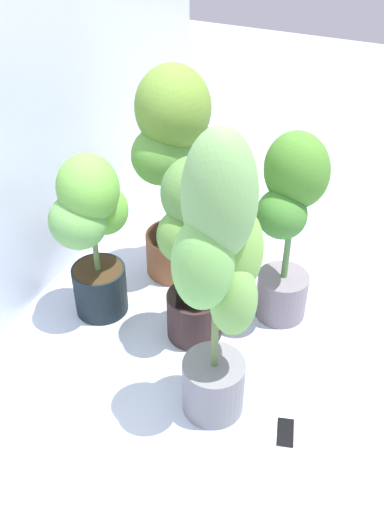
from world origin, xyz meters
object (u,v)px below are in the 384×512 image
Objects in this scene: potted_plant_front_right at (289,220)px; potted_plant_front_left at (219,273)px; potted_plant_center at (196,244)px; potted_plant_back_right at (175,156)px; potted_plant_back_center at (92,227)px; cell_phone at (285,433)px.

potted_plant_front_left reaches higher than potted_plant_front_right.
potted_plant_front_left is (-0.31, -0.21, 0.16)m from potted_plant_center.
potted_plant_back_right is 0.89× the size of potted_plant_front_left.
potted_plant_front_right is 1.15× the size of potted_plant_back_center.
potted_plant_back_center reaches higher than cell_phone.
potted_plant_back_center is at bearing 155.07° from potted_plant_back_right.
cell_phone is (-0.32, -0.47, -0.45)m from potted_plant_center.
potted_plant_back_right is at bearing 77.40° from potted_plant_front_right.
potted_plant_front_right reaches higher than potted_plant_center.
cell_phone is at bearing -108.39° from potted_plant_back_center.
potted_plant_back_center is 0.91× the size of potted_plant_center.
potted_plant_front_left reaches higher than potted_plant_back_right.
cell_phone is (-0.68, -0.72, -0.57)m from potted_plant_back_right.
potted_plant_back_center is at bearing 93.50° from potted_plant_center.
potted_plant_center reaches higher than cell_phone.
potted_plant_back_center is at bearing 110.80° from potted_plant_front_right.
potted_plant_back_center is at bearing -32.77° from cell_phone.
potted_plant_back_right is 6.09× the size of cell_phone.
cell_phone is at bearing -93.34° from potted_plant_front_left.
potted_plant_center is 5.05× the size of cell_phone.
cell_phone is at bearing -133.37° from potted_plant_back_right.
cell_phone is (-0.02, -0.27, -0.61)m from potted_plant_front_left.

